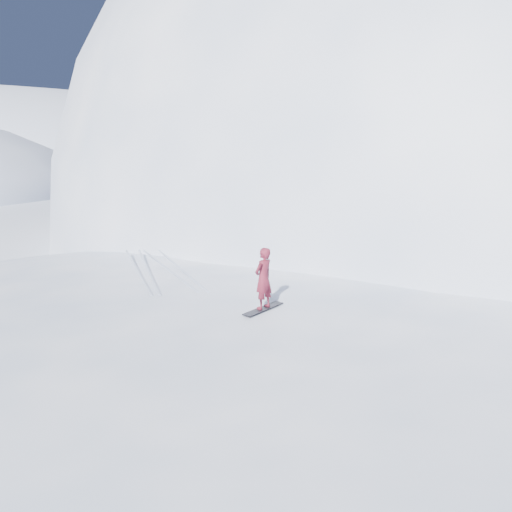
% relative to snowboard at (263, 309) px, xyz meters
% --- Properties ---
extents(ground, '(400.00, 400.00, 0.00)m').
position_rel_snowboard_xyz_m(ground, '(-1.87, -1.07, -2.41)').
color(ground, white).
rests_on(ground, ground).
extents(near_ridge, '(36.00, 28.00, 4.80)m').
position_rel_snowboard_xyz_m(near_ridge, '(-0.87, 1.93, -2.41)').
color(near_ridge, white).
rests_on(near_ridge, ground).
extents(summit_peak, '(60.00, 56.00, 56.00)m').
position_rel_snowboard_xyz_m(summit_peak, '(20.13, 24.93, -2.41)').
color(summit_peak, white).
rests_on(summit_peak, ground).
extents(peak_shoulder, '(28.00, 24.00, 18.00)m').
position_rel_snowboard_xyz_m(peak_shoulder, '(8.13, 18.93, -2.41)').
color(peak_shoulder, white).
rests_on(peak_shoulder, ground).
extents(wind_bumps, '(16.00, 14.40, 1.00)m').
position_rel_snowboard_xyz_m(wind_bumps, '(-2.43, 1.04, -2.41)').
color(wind_bumps, white).
rests_on(wind_bumps, ground).
extents(snowboard, '(1.16, 1.04, 0.02)m').
position_rel_snowboard_xyz_m(snowboard, '(0.00, 0.00, 0.00)').
color(snowboard, black).
rests_on(snowboard, near_ridge).
extents(snowboarder, '(0.65, 0.63, 1.50)m').
position_rel_snowboard_xyz_m(snowboarder, '(0.00, 0.00, 0.76)').
color(snowboarder, maroon).
rests_on(snowboarder, snowboard).
extents(board_tracks, '(2.62, 5.95, 0.04)m').
position_rel_snowboard_xyz_m(board_tracks, '(-2.58, 4.54, 0.01)').
color(board_tracks, silver).
rests_on(board_tracks, ground).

